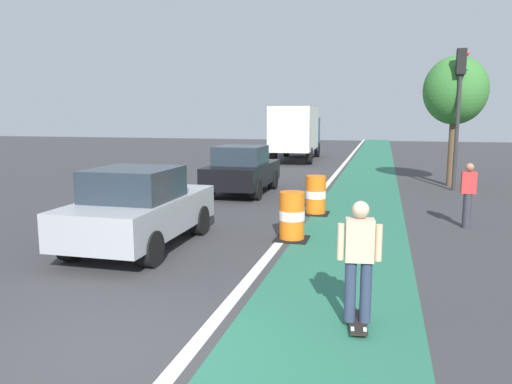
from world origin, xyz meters
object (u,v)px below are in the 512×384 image
traffic_barrel_front (292,217)px  street_tree_sidewalk (455,91)px  skateboarder_on_lane (359,260)px  pedestrian_crossing (468,193)px  delivery_truck_down_block (297,130)px  traffic_barrel_mid (316,196)px  parked_sedan_second (242,170)px  parked_sedan_nearest (139,208)px  traffic_light_corner (459,94)px

traffic_barrel_front → street_tree_sidewalk: size_ratio=0.22×
skateboarder_on_lane → pedestrian_crossing: 6.96m
delivery_truck_down_block → pedestrian_crossing: (7.21, -16.90, -0.98)m
traffic_barrel_mid → pedestrian_crossing: pedestrian_crossing is taller
delivery_truck_down_block → street_tree_sidewalk: 12.19m
pedestrian_crossing → traffic_barrel_mid: bearing=169.2°
parked_sedan_second → traffic_barrel_mid: 4.28m
parked_sedan_nearest → traffic_barrel_front: (3.00, 1.39, -0.30)m
parked_sedan_nearest → delivery_truck_down_block: 20.59m
delivery_truck_down_block → pedestrian_crossing: 18.40m
traffic_barrel_mid → skateboarder_on_lane: bearing=-78.1°
traffic_light_corner → skateboarder_on_lane: bearing=-102.3°
parked_sedan_nearest → delivery_truck_down_block: size_ratio=0.53×
parked_sedan_second → delivery_truck_down_block: (-0.34, 13.14, 1.01)m
skateboarder_on_lane → street_tree_sidewalk: size_ratio=0.34×
parked_sedan_nearest → traffic_light_corner: (7.49, 10.09, 2.67)m
delivery_truck_down_block → traffic_light_corner: 13.12m
traffic_barrel_front → pedestrian_crossing: 4.59m
traffic_barrel_front → street_tree_sidewalk: 11.36m
skateboarder_on_lane → parked_sedan_second: 11.28m
traffic_light_corner → street_tree_sidewalk: 1.25m
parked_sedan_second → parked_sedan_nearest: bearing=-90.8°
parked_sedan_second → skateboarder_on_lane: bearing=-66.2°
parked_sedan_second → street_tree_sidewalk: size_ratio=0.82×
parked_sedan_nearest → traffic_light_corner: traffic_light_corner is taller
traffic_barrel_mid → street_tree_sidewalk: street_tree_sidewalk is taller
traffic_barrel_front → pedestrian_crossing: bearing=29.8°
traffic_barrel_mid → delivery_truck_down_block: bearing=101.8°
skateboarder_on_lane → parked_sedan_second: (-4.56, 10.32, -0.08)m
traffic_barrel_mid → traffic_light_corner: (4.36, 5.69, 2.97)m
skateboarder_on_lane → traffic_barrel_mid: (-1.54, 7.30, -0.38)m
parked_sedan_second → street_tree_sidewalk: (7.40, 3.91, 2.83)m
skateboarder_on_lane → parked_sedan_nearest: bearing=148.1°
parked_sedan_nearest → traffic_barrel_mid: parked_sedan_nearest is taller
parked_sedan_nearest → traffic_barrel_mid: (3.12, 4.40, -0.30)m
skateboarder_on_lane → street_tree_sidewalk: bearing=78.7°
delivery_truck_down_block → parked_sedan_second: bearing=-88.5°
traffic_light_corner → street_tree_sidewalk: size_ratio=1.02×
parked_sedan_second → delivery_truck_down_block: bearing=91.5°
skateboarder_on_lane → traffic_light_corner: size_ratio=0.33×
pedestrian_crossing → parked_sedan_second: bearing=151.3°
street_tree_sidewalk → traffic_barrel_mid: bearing=-122.3°
traffic_light_corner → parked_sedan_nearest: bearing=-126.6°
skateboarder_on_lane → delivery_truck_down_block: bearing=101.8°
parked_sedan_second → traffic_barrel_front: (2.90, -6.03, -0.30)m
parked_sedan_nearest → street_tree_sidewalk: bearing=56.5°
traffic_barrel_front → pedestrian_crossing: pedestrian_crossing is taller
traffic_barrel_front → traffic_light_corner: 10.24m
pedestrian_crossing → street_tree_sidewalk: bearing=86.0°
traffic_barrel_front → traffic_barrel_mid: size_ratio=1.00×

